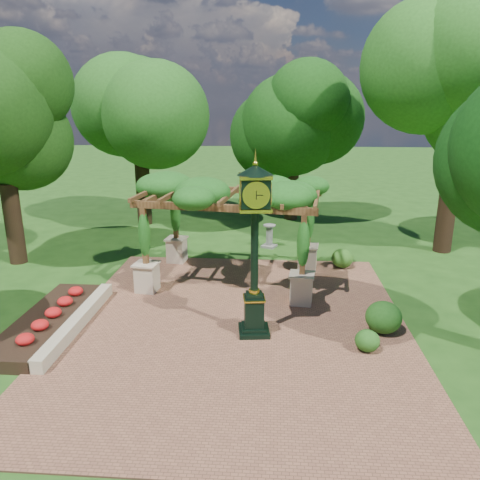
{
  "coord_description": "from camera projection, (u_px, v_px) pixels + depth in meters",
  "views": [
    {
      "loc": [
        1.0,
        -11.5,
        6.33
      ],
      "look_at": [
        0.0,
        2.5,
        2.2
      ],
      "focal_mm": 35.0,
      "sensor_mm": 36.0,
      "label": 1
    }
  ],
  "objects": [
    {
      "name": "tree_east_far",
      "position": [
        462.0,
        94.0,
        18.87
      ],
      "size": [
        5.25,
        5.25,
        9.71
      ],
      "color": "black",
      "rests_on": "ground"
    },
    {
      "name": "border_wall",
      "position": [
        78.0,
        322.0,
        13.59
      ],
      "size": [
        0.35,
        5.0,
        0.4
      ],
      "primitive_type": "cube",
      "color": "#C6B793",
      "rests_on": "ground"
    },
    {
      "name": "sundial",
      "position": [
        269.0,
        237.0,
        21.19
      ],
      "size": [
        0.77,
        0.77,
        1.05
      ],
      "rotation": [
        0.0,
        0.0,
        -0.41
      ],
      "color": "gray",
      "rests_on": "ground"
    },
    {
      "name": "pedestal_clock",
      "position": [
        255.0,
        236.0,
        12.49
      ],
      "size": [
        1.06,
        1.06,
        4.87
      ],
      "rotation": [
        0.0,
        0.0,
        0.12
      ],
      "color": "black",
      "rests_on": "brick_plaza"
    },
    {
      "name": "shrub_mid",
      "position": [
        384.0,
        317.0,
        13.22
      ],
      "size": [
        1.27,
        1.27,
        0.91
      ],
      "primitive_type": "ellipsoid",
      "rotation": [
        0.0,
        0.0,
        -0.3
      ],
      "color": "#205417",
      "rests_on": "brick_plaza"
    },
    {
      "name": "ground",
      "position": [
        234.0,
        342.0,
        12.86
      ],
      "size": [
        120.0,
        120.0,
        0.0
      ],
      "primitive_type": "plane",
      "color": "#1E4714",
      "rests_on": "ground"
    },
    {
      "name": "tree_north",
      "position": [
        294.0,
        124.0,
        25.06
      ],
      "size": [
        5.18,
        5.18,
        7.63
      ],
      "color": "#342214",
      "rests_on": "ground"
    },
    {
      "name": "flower_bed",
      "position": [
        48.0,
        322.0,
        13.66
      ],
      "size": [
        1.5,
        5.0,
        0.36
      ],
      "primitive_type": "cube",
      "color": "red",
      "rests_on": "ground"
    },
    {
      "name": "tree_west_far",
      "position": [
        138.0,
        107.0,
        23.73
      ],
      "size": [
        5.08,
        5.08,
        8.93
      ],
      "color": "black",
      "rests_on": "ground"
    },
    {
      "name": "brick_plaza",
      "position": [
        236.0,
        325.0,
        13.81
      ],
      "size": [
        10.0,
        12.0,
        0.04
      ],
      "primitive_type": "cube",
      "color": "brown",
      "rests_on": "ground"
    },
    {
      "name": "shrub_front",
      "position": [
        367.0,
        341.0,
        12.27
      ],
      "size": [
        0.83,
        0.83,
        0.58
      ],
      "primitive_type": "ellipsoid",
      "rotation": [
        0.0,
        0.0,
        0.36
      ],
      "color": "#225317",
      "rests_on": "brick_plaza"
    },
    {
      "name": "shrub_back",
      "position": [
        342.0,
        258.0,
        18.47
      ],
      "size": [
        1.02,
        1.02,
        0.76
      ],
      "primitive_type": "ellipsoid",
      "rotation": [
        0.0,
        0.0,
        0.25
      ],
      "color": "#2A5819",
      "rests_on": "brick_plaza"
    },
    {
      "name": "pergola",
      "position": [
        231.0,
        196.0,
        16.41
      ],
      "size": [
        6.6,
        4.61,
        3.88
      ],
      "rotation": [
        0.0,
        0.0,
        -0.13
      ],
      "color": "beige",
      "rests_on": "brick_plaza"
    }
  ]
}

